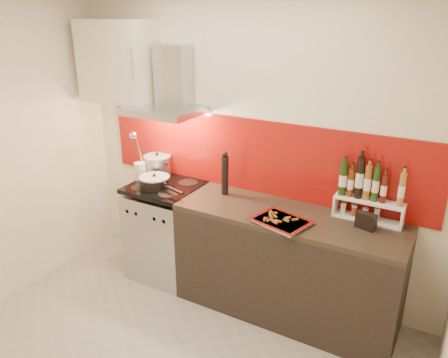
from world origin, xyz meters
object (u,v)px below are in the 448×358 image
Objects in this scene: counter at (286,264)px; baking_tray at (281,221)px; stock_pot at (158,165)px; pepper_mill at (225,174)px; range_stove at (167,231)px; saute_pan at (155,182)px.

baking_tray is (-0.00, -0.17, 0.47)m from counter.
stock_pot is 0.68× the size of pepper_mill.
saute_pan reaches higher than range_stove.
counter is 0.90m from pepper_mill.
saute_pan is at bearing 176.07° from baking_tray.
range_stove is 3.50× the size of stock_pot.
counter is at bearing 0.23° from range_stove.
baking_tray reaches higher than range_stove.
pepper_mill reaches higher than saute_pan.
counter is at bearing 89.14° from baking_tray.
range_stove is 1.76× the size of saute_pan.
baking_tray is (1.20, -0.16, 0.47)m from range_stove.
baking_tray is at bearing -13.86° from stock_pot.
pepper_mill reaches higher than stock_pot.
pepper_mill is at bearing 10.78° from range_stove.
counter is 1.35m from saute_pan.
saute_pan is at bearing -118.70° from range_stove.
counter is at bearing -7.25° from stock_pot.
range_stove is at bearing -169.22° from pepper_mill.
range_stove is 0.53m from saute_pan.
pepper_mill is at bearing 17.02° from saute_pan.
stock_pot reaches higher than baking_tray.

